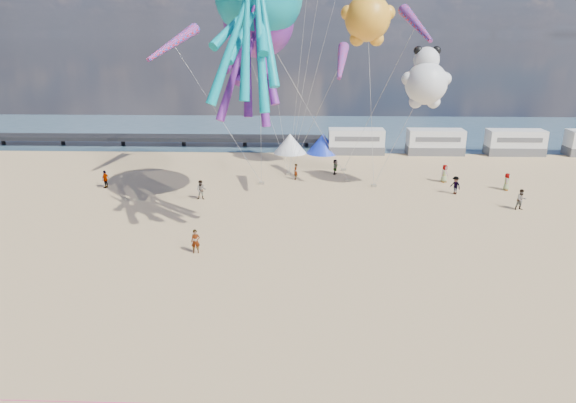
% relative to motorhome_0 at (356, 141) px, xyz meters
% --- Properties ---
extents(ground, '(120.00, 120.00, 0.00)m').
position_rel_motorhome_0_xyz_m(ground, '(-6.00, -40.00, -1.50)').
color(ground, '#D9B47D').
rests_on(ground, ground).
extents(water, '(120.00, 120.00, 0.00)m').
position_rel_motorhome_0_xyz_m(water, '(-6.00, 15.00, -1.48)').
color(water, '#37556A').
rests_on(water, ground).
extents(pier, '(60.00, 3.00, 0.50)m').
position_rel_motorhome_0_xyz_m(pier, '(-34.00, 4.00, -0.50)').
color(pier, black).
rests_on(pier, ground).
extents(motorhome_0, '(6.60, 2.50, 3.00)m').
position_rel_motorhome_0_xyz_m(motorhome_0, '(0.00, 0.00, 0.00)').
color(motorhome_0, silver).
rests_on(motorhome_0, ground).
extents(motorhome_1, '(6.60, 2.50, 3.00)m').
position_rel_motorhome_0_xyz_m(motorhome_1, '(9.50, 0.00, 0.00)').
color(motorhome_1, silver).
rests_on(motorhome_1, ground).
extents(motorhome_2, '(6.60, 2.50, 3.00)m').
position_rel_motorhome_0_xyz_m(motorhome_2, '(19.00, 0.00, 0.00)').
color(motorhome_2, silver).
rests_on(motorhome_2, ground).
extents(tent_white, '(4.00, 4.00, 2.40)m').
position_rel_motorhome_0_xyz_m(tent_white, '(-8.00, 0.00, -0.30)').
color(tent_white, white).
rests_on(tent_white, ground).
extents(tent_blue, '(4.00, 4.00, 2.40)m').
position_rel_motorhome_0_xyz_m(tent_blue, '(-4.00, 0.00, -0.30)').
color(tent_blue, '#1933CC').
rests_on(tent_blue, ground).
extents(standing_person, '(0.64, 0.47, 1.62)m').
position_rel_motorhome_0_xyz_m(standing_person, '(-13.32, -30.39, -0.69)').
color(standing_person, tan).
rests_on(standing_person, ground).
extents(beachgoer_0, '(0.76, 0.70, 1.75)m').
position_rel_motorhome_0_xyz_m(beachgoer_0, '(7.47, -12.52, -0.63)').
color(beachgoer_0, '#7F6659').
rests_on(beachgoer_0, ground).
extents(beachgoer_1, '(0.94, 0.70, 1.76)m').
position_rel_motorhome_0_xyz_m(beachgoer_1, '(11.63, -20.77, -0.62)').
color(beachgoer_1, '#7F6659').
rests_on(beachgoer_1, ground).
extents(beachgoer_2, '(0.98, 1.02, 1.66)m').
position_rel_motorhome_0_xyz_m(beachgoer_2, '(7.45, -16.49, -0.67)').
color(beachgoer_2, '#7F6659').
rests_on(beachgoer_2, ground).
extents(beachgoer_3, '(0.88, 1.21, 1.69)m').
position_rel_motorhome_0_xyz_m(beachgoer_3, '(-24.92, -15.57, -0.66)').
color(beachgoer_3, '#7F6659').
rests_on(beachgoer_3, ground).
extents(beachgoer_4, '(0.61, 1.00, 1.58)m').
position_rel_motorhome_0_xyz_m(beachgoer_4, '(-3.03, -9.92, -0.71)').
color(beachgoer_4, '#7F6659').
rests_on(beachgoer_4, ground).
extents(beachgoer_5, '(0.63, 1.53, 1.60)m').
position_rel_motorhome_0_xyz_m(beachgoer_5, '(-7.09, -12.04, -0.70)').
color(beachgoer_5, '#7F6659').
rests_on(beachgoer_5, ground).
extents(beachgoer_6, '(0.58, 0.69, 1.61)m').
position_rel_motorhome_0_xyz_m(beachgoer_6, '(12.56, -15.05, -0.69)').
color(beachgoer_6, '#7F6659').
rests_on(beachgoer_6, ground).
extents(beachgoer_7, '(0.87, 0.58, 1.74)m').
position_rel_motorhome_0_xyz_m(beachgoer_7, '(-15.20, -18.86, -0.63)').
color(beachgoer_7, '#7F6659').
rests_on(beachgoer_7, ground).
extents(sandbag_a, '(0.50, 0.35, 0.22)m').
position_rel_motorhome_0_xyz_m(sandbag_a, '(-10.34, -13.89, -1.39)').
color(sandbag_a, gray).
rests_on(sandbag_a, ground).
extents(sandbag_b, '(0.50, 0.35, 0.22)m').
position_rel_motorhome_0_xyz_m(sandbag_b, '(-1.90, -12.51, -1.39)').
color(sandbag_b, gray).
rests_on(sandbag_b, ground).
extents(sandbag_c, '(0.50, 0.35, 0.22)m').
position_rel_motorhome_0_xyz_m(sandbag_c, '(0.41, -14.38, -1.39)').
color(sandbag_c, gray).
rests_on(sandbag_c, ground).
extents(sandbag_d, '(0.50, 0.35, 0.22)m').
position_rel_motorhome_0_xyz_m(sandbag_d, '(-2.03, -8.45, -1.39)').
color(sandbag_d, gray).
rests_on(sandbag_d, ground).
extents(sandbag_e, '(0.50, 0.35, 0.22)m').
position_rel_motorhome_0_xyz_m(sandbag_e, '(-7.80, -10.33, -1.39)').
color(sandbag_e, gray).
rests_on(sandbag_e, ground).
extents(kite_octopus_purple, '(4.50, 10.41, 11.88)m').
position_rel_motorhome_0_xyz_m(kite_octopus_purple, '(-9.75, -20.64, 13.19)').
color(kite_octopus_purple, '#682086').
extents(kite_panda, '(5.03, 4.82, 6.19)m').
position_rel_motorhome_0_xyz_m(kite_panda, '(4.20, -15.94, 8.28)').
color(kite_panda, silver).
extents(kite_teddy_orange, '(5.47, 5.17, 7.44)m').
position_rel_motorhome_0_xyz_m(kite_teddy_orange, '(-0.38, -9.83, 13.77)').
color(kite_teddy_orange, '#FFA526').
extents(windsock_left, '(4.11, 7.67, 7.88)m').
position_rel_motorhome_0_xyz_m(windsock_left, '(-18.62, -11.75, 11.50)').
color(windsock_left, red).
extents(windsock_mid, '(2.43, 5.98, 5.91)m').
position_rel_motorhome_0_xyz_m(windsock_mid, '(2.85, -16.77, 13.07)').
color(windsock_mid, red).
extents(windsock_right, '(1.53, 4.75, 4.67)m').
position_rel_motorhome_0_xyz_m(windsock_right, '(-3.36, -19.44, 10.22)').
color(windsock_right, red).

